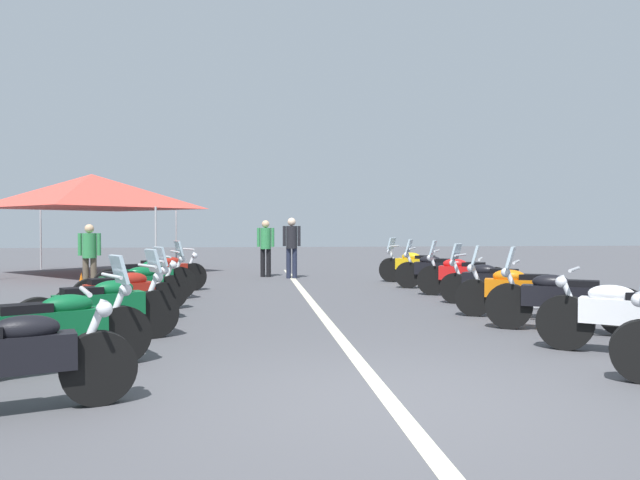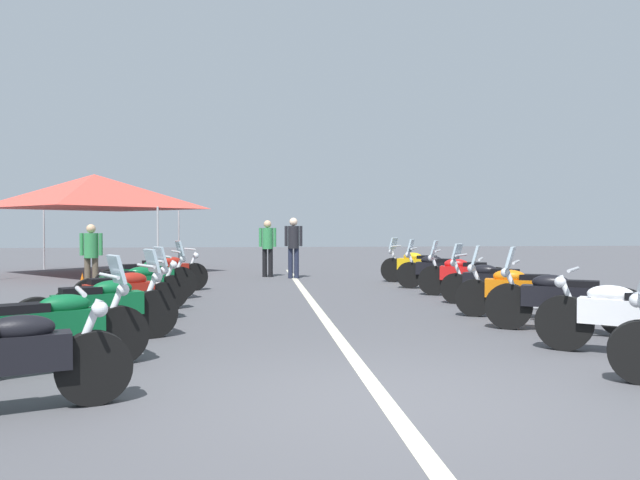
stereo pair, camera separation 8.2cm
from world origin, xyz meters
name	(u,v)px [view 2 (the right image)]	position (x,y,z in m)	size (l,w,h in m)	color
ground_plane	(386,403)	(0.00, 0.00, 0.00)	(80.00, 80.00, 0.00)	#4C4C51
lane_centre_stripe	(321,314)	(5.30, 0.00, 0.00)	(21.62, 0.16, 0.01)	beige
motorcycle_left_row_1	(50,328)	(1.37, 3.24, 0.47)	(1.20, 1.91, 1.21)	black
motorcycle_left_row_2	(101,307)	(2.97, 3.13, 0.47)	(1.19, 1.92, 1.22)	black
motorcycle_left_row_3	(121,294)	(4.64, 3.23, 0.46)	(1.16, 1.79, 1.20)	black
motorcycle_left_row_4	(133,286)	(5.96, 3.31, 0.45)	(1.04, 1.92, 0.99)	black
motorcycle_left_row_5	(148,277)	(7.60, 3.33, 0.48)	(0.98, 1.99, 1.23)	black
motorcycle_left_row_6	(164,272)	(9.15, 3.24, 0.46)	(1.17, 1.97, 1.01)	black
motorcycle_right_row_1	(626,317)	(1.52, -3.18, 0.47)	(1.39, 1.71, 1.02)	black
motorcycle_right_row_2	(562,299)	(3.11, -3.24, 0.48)	(1.25, 1.97, 1.23)	black
motorcycle_right_row_3	(518,290)	(4.47, -3.20, 0.47)	(1.08, 1.98, 1.21)	black
motorcycle_right_row_4	(492,282)	(6.01, -3.36, 0.46)	(1.41, 1.72, 1.19)	black
motorcycle_right_row_5	(463,275)	(7.63, -3.37, 0.47)	(1.06, 1.86, 1.22)	black
motorcycle_right_row_6	(438,270)	(9.15, -3.27, 0.47)	(1.11, 1.91, 1.22)	black
motorcycle_right_row_7	(418,266)	(10.74, -3.21, 0.48)	(1.42, 1.85, 1.22)	black
traffic_cone_2	(82,289)	(7.30, 4.56, 0.29)	(0.36, 0.36, 0.61)	orange
bystander_0	(91,252)	(9.66, 5.01, 0.92)	(0.32, 0.53, 1.58)	brown
bystander_1	(268,244)	(13.21, 0.78, 1.01)	(0.32, 0.52, 1.72)	black
bystander_2	(293,243)	(12.62, 0.03, 1.05)	(0.32, 0.52, 1.78)	#1E2338
event_tent	(94,192)	(14.89, 6.27, 2.65)	(5.23, 5.23, 3.20)	#E54C3F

